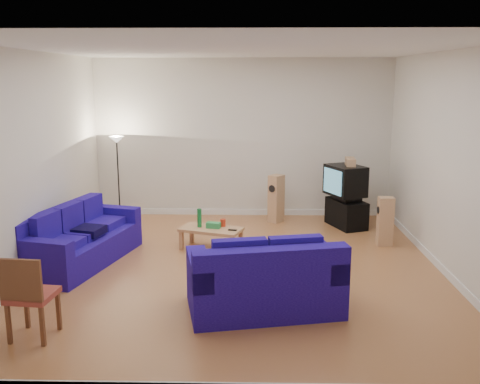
{
  "coord_description": "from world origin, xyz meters",
  "views": [
    {
      "loc": [
        0.17,
        -7.59,
        2.82
      ],
      "look_at": [
        0.0,
        0.4,
        1.1
      ],
      "focal_mm": 40.0,
      "sensor_mm": 36.0,
      "label": 1
    }
  ],
  "objects_px": {
    "sofa_three_seat": "(78,243)",
    "television": "(345,180)",
    "tv_stand": "(346,213)",
    "sofa_loveseat": "(265,284)",
    "coffee_table": "(211,231)"
  },
  "relations": [
    {
      "from": "sofa_three_seat",
      "to": "television",
      "type": "bearing_deg",
      "value": 129.88
    },
    {
      "from": "tv_stand",
      "to": "television",
      "type": "distance_m",
      "value": 0.65
    },
    {
      "from": "sofa_three_seat",
      "to": "sofa_loveseat",
      "type": "xyz_separation_m",
      "value": [
        2.85,
        -1.71,
        0.03
      ]
    },
    {
      "from": "sofa_three_seat",
      "to": "coffee_table",
      "type": "height_order",
      "value": "sofa_three_seat"
    },
    {
      "from": "tv_stand",
      "to": "television",
      "type": "height_order",
      "value": "television"
    },
    {
      "from": "coffee_table",
      "to": "tv_stand",
      "type": "distance_m",
      "value": 2.88
    },
    {
      "from": "sofa_three_seat",
      "to": "television",
      "type": "relative_size",
      "value": 2.68
    },
    {
      "from": "sofa_three_seat",
      "to": "sofa_loveseat",
      "type": "height_order",
      "value": "sofa_loveseat"
    },
    {
      "from": "sofa_three_seat",
      "to": "coffee_table",
      "type": "distance_m",
      "value": 2.13
    },
    {
      "from": "sofa_three_seat",
      "to": "coffee_table",
      "type": "relative_size",
      "value": 2.14
    },
    {
      "from": "coffee_table",
      "to": "tv_stand",
      "type": "bearing_deg",
      "value": 30.07
    },
    {
      "from": "sofa_loveseat",
      "to": "television",
      "type": "xyz_separation_m",
      "value": [
        1.6,
        3.8,
        0.57
      ]
    },
    {
      "from": "tv_stand",
      "to": "television",
      "type": "relative_size",
      "value": 0.96
    },
    {
      "from": "sofa_three_seat",
      "to": "tv_stand",
      "type": "xyz_separation_m",
      "value": [
        4.51,
        2.13,
        -0.06
      ]
    },
    {
      "from": "coffee_table",
      "to": "tv_stand",
      "type": "relative_size",
      "value": 1.3
    }
  ]
}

